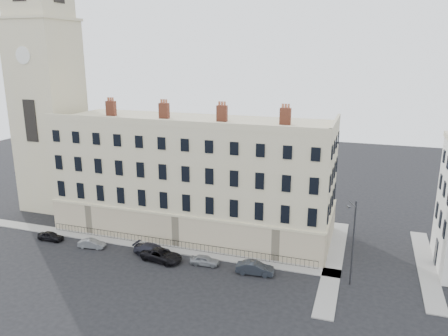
# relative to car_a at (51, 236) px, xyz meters

# --- Properties ---
(ground) EXTENTS (160.00, 160.00, 0.00)m
(ground) POSITION_rel_car_a_xyz_m (22.02, -2.49, -0.58)
(ground) COLOR black
(ground) RESTS_ON ground
(terrace) EXTENTS (36.22, 12.22, 17.00)m
(terrace) POSITION_rel_car_a_xyz_m (16.06, 9.48, 6.92)
(terrace) COLOR beige
(terrace) RESTS_ON ground
(church_tower) EXTENTS (8.00, 8.13, 44.00)m
(church_tower) POSITION_rel_car_a_xyz_m (-7.98, 11.51, 18.08)
(church_tower) COLOR beige
(church_tower) RESTS_ON ground
(pavement_terrace) EXTENTS (48.00, 2.00, 0.12)m
(pavement_terrace) POSITION_rel_car_a_xyz_m (12.02, 2.51, -0.52)
(pavement_terrace) COLOR gray
(pavement_terrace) RESTS_ON ground
(pavement_east_return) EXTENTS (2.00, 24.00, 0.12)m
(pavement_east_return) POSITION_rel_car_a_xyz_m (35.02, 5.51, -0.52)
(pavement_east_return) COLOR gray
(pavement_east_return) RESTS_ON ground
(pavement_adjacent) EXTENTS (2.00, 20.00, 0.12)m
(pavement_adjacent) POSITION_rel_car_a_xyz_m (45.02, 7.51, -0.52)
(pavement_adjacent) COLOR gray
(pavement_adjacent) RESTS_ON ground
(railings) EXTENTS (35.00, 0.04, 0.96)m
(railings) POSITION_rel_car_a_xyz_m (16.02, 2.91, -0.03)
(railings) COLOR black
(railings) RESTS_ON ground
(car_a) EXTENTS (3.41, 1.39, 1.16)m
(car_a) POSITION_rel_car_a_xyz_m (0.00, 0.00, 0.00)
(car_a) COLOR black
(car_a) RESTS_ON ground
(car_b) EXTENTS (3.45, 1.62, 1.09)m
(car_b) POSITION_rel_car_a_xyz_m (6.32, -0.22, -0.03)
(car_b) COLOR slate
(car_b) RESTS_ON ground
(car_c) EXTENTS (4.82, 2.23, 1.36)m
(car_c) POSITION_rel_car_a_xyz_m (14.42, 0.31, 0.10)
(car_c) COLOR #20202A
(car_c) RESTS_ON ground
(car_d) EXTENTS (5.26, 3.05, 1.38)m
(car_d) POSITION_rel_car_a_xyz_m (16.06, -0.60, 0.11)
(car_d) COLOR black
(car_d) RESTS_ON ground
(car_e) EXTENTS (3.47, 1.65, 1.15)m
(car_e) POSITION_rel_car_a_xyz_m (21.16, 0.04, -0.01)
(car_e) COLOR gray
(car_e) RESTS_ON ground
(car_f) EXTENTS (4.25, 1.78, 1.37)m
(car_f) POSITION_rel_car_a_xyz_m (27.11, -0.18, 0.10)
(car_f) COLOR #22272E
(car_f) RESTS_ON ground
(streetlamp) EXTENTS (0.97, 1.86, 9.18)m
(streetlamp) POSITION_rel_car_a_xyz_m (36.97, 0.71, 4.51)
(streetlamp) COLOR #2F3035
(streetlamp) RESTS_ON ground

